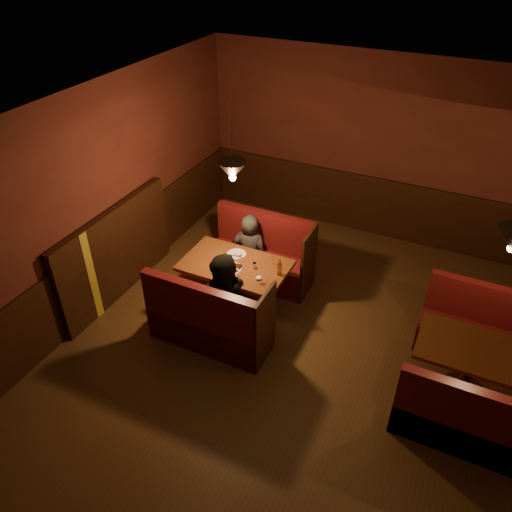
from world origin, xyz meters
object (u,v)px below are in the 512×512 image
at_px(main_bench_far, 262,259).
at_px(main_table, 236,275).
at_px(second_bench_far, 477,333).
at_px(second_table, 472,360).
at_px(second_bench_near, 462,423).
at_px(diner_b, 227,290).
at_px(diner_a, 250,237).
at_px(main_bench_near, 208,325).

bearing_deg(main_bench_far, main_table, -91.14).
bearing_deg(main_bench_far, second_bench_far, -4.82).
bearing_deg(main_table, second_table, -3.52).
distance_m(second_bench_near, diner_b, 2.86).
height_order(main_table, diner_a, diner_a).
bearing_deg(second_bench_far, main_bench_near, -156.27).
distance_m(main_bench_near, second_bench_near, 2.97).
relative_size(main_table, main_bench_far, 0.91).
xyz_separation_m(second_bench_near, diner_a, (-3.13, 1.57, 0.41)).
distance_m(second_bench_far, second_bench_near, 1.42).
relative_size(main_bench_far, second_bench_near, 1.15).
xyz_separation_m(main_bench_far, second_bench_near, (2.97, -1.67, -0.03)).
relative_size(second_table, second_bench_near, 0.90).
relative_size(main_bench_near, second_bench_near, 1.15).
height_order(main_bench_far, diner_a, diner_a).
bearing_deg(diner_b, second_bench_far, 2.61).
relative_size(second_bench_far, diner_b, 0.83).
bearing_deg(second_bench_far, diner_b, -158.49).
bearing_deg(main_table, diner_b, -72.50).
height_order(second_bench_far, diner_b, diner_b).
bearing_deg(second_table, main_bench_far, 161.93).
relative_size(main_bench_near, second_bench_far, 1.15).
bearing_deg(second_bench_near, main_bench_near, 177.80).
xyz_separation_m(second_table, diner_a, (-3.10, 0.86, 0.22)).
xyz_separation_m(main_bench_near, second_table, (2.94, 0.60, 0.17)).
xyz_separation_m(main_table, diner_b, (0.18, -0.58, 0.23)).
bearing_deg(diner_b, main_table, 88.59).
height_order(main_bench_far, second_bench_near, main_bench_far).
bearing_deg(main_bench_far, diner_a, -147.99).
height_order(main_bench_near, diner_b, diner_b).
relative_size(main_bench_near, diner_b, 0.95).
bearing_deg(main_bench_near, second_bench_near, -2.20).
bearing_deg(second_table, second_bench_far, 87.80).
bearing_deg(main_bench_far, diner_b, -83.00).
distance_m(main_bench_near, diner_b, 0.54).
bearing_deg(second_bench_near, second_table, 92.20).
relative_size(second_bench_far, diner_a, 0.92).
bearing_deg(diner_a, second_bench_far, 167.19).
relative_size(main_table, diner_b, 0.86).
height_order(diner_a, diner_b, diner_b).
bearing_deg(main_bench_near, second_table, 11.45).
bearing_deg(main_table, second_bench_far, 10.02).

